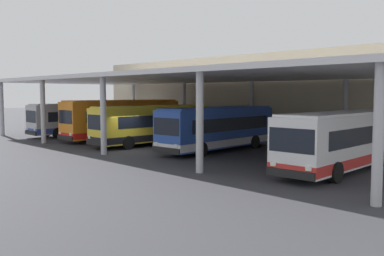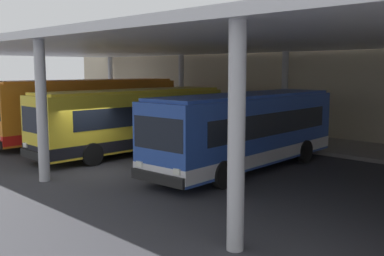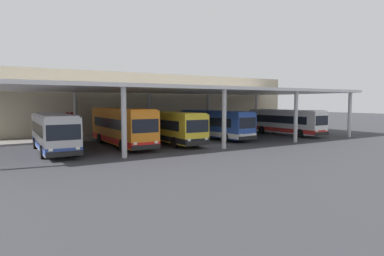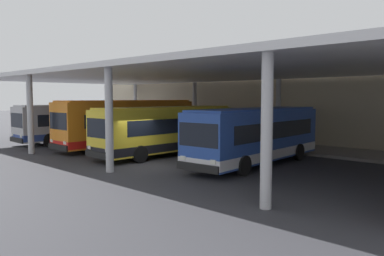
{
  "view_description": "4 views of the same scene",
  "coord_description": "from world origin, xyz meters",
  "px_view_note": "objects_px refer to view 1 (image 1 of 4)",
  "views": [
    {
      "loc": [
        24.98,
        -18.15,
        4.14
      ],
      "look_at": [
        1.67,
        4.21,
        1.54
      ],
      "focal_mm": 40.01,
      "sensor_mm": 36.0,
      "label": 1
    },
    {
      "loc": [
        15.63,
        -10.33,
        4.18
      ],
      "look_at": [
        0.99,
        4.38,
        1.46
      ],
      "focal_mm": 42.18,
      "sensor_mm": 36.0,
      "label": 2
    },
    {
      "loc": [
        -17.68,
        -25.79,
        4.18
      ],
      "look_at": [
        -0.49,
        2.14,
        1.56
      ],
      "focal_mm": 30.81,
      "sensor_mm": 36.0,
      "label": 3
    },
    {
      "loc": [
        16.29,
        -13.44,
        3.77
      ],
      "look_at": [
        1.21,
        2.25,
        2.03
      ],
      "focal_mm": 35.84,
      "sensor_mm": 36.0,
      "label": 4
    }
  ],
  "objects_px": {
    "bus_nearest_bay": "(83,119)",
    "bench_waiting": "(250,133)",
    "bus_far_bay": "(218,128)",
    "bus_middle_bay": "(152,124)",
    "trash_bin": "(272,134)",
    "banner_sign": "(159,114)",
    "bus_departing": "(342,140)",
    "bus_second_bay": "(123,119)"
  },
  "relations": [
    {
      "from": "bus_middle_bay",
      "to": "bus_far_bay",
      "type": "relative_size",
      "value": 0.99
    },
    {
      "from": "bench_waiting",
      "to": "trash_bin",
      "type": "height_order",
      "value": "trash_bin"
    },
    {
      "from": "bus_second_bay",
      "to": "bench_waiting",
      "type": "xyz_separation_m",
      "value": [
        8.38,
        7.83,
        -1.18
      ]
    },
    {
      "from": "bus_second_bay",
      "to": "banner_sign",
      "type": "distance_m",
      "value": 7.69
    },
    {
      "from": "bus_middle_bay",
      "to": "banner_sign",
      "type": "distance_m",
      "value": 11.03
    },
    {
      "from": "banner_sign",
      "to": "bus_departing",
      "type": "bearing_deg",
      "value": -17.12
    },
    {
      "from": "bus_far_bay",
      "to": "bus_middle_bay",
      "type": "bearing_deg",
      "value": -170.54
    },
    {
      "from": "bus_middle_bay",
      "to": "bus_far_bay",
      "type": "height_order",
      "value": "same"
    },
    {
      "from": "bus_departing",
      "to": "banner_sign",
      "type": "xyz_separation_m",
      "value": [
        -24.56,
        7.56,
        0.32
      ]
    },
    {
      "from": "bus_nearest_bay",
      "to": "bench_waiting",
      "type": "height_order",
      "value": "bus_nearest_bay"
    },
    {
      "from": "bus_nearest_bay",
      "to": "bench_waiting",
      "type": "bearing_deg",
      "value": 30.18
    },
    {
      "from": "trash_bin",
      "to": "bus_far_bay",
      "type": "bearing_deg",
      "value": -84.78
    },
    {
      "from": "bus_second_bay",
      "to": "bus_far_bay",
      "type": "bearing_deg",
      "value": 2.86
    },
    {
      "from": "bus_nearest_bay",
      "to": "bench_waiting",
      "type": "xyz_separation_m",
      "value": [
        14.47,
        8.42,
        -0.99
      ]
    },
    {
      "from": "bus_far_bay",
      "to": "bench_waiting",
      "type": "bearing_deg",
      "value": 111.0
    },
    {
      "from": "bus_middle_bay",
      "to": "trash_bin",
      "type": "bearing_deg",
      "value": 56.55
    },
    {
      "from": "bus_nearest_bay",
      "to": "banner_sign",
      "type": "relative_size",
      "value": 3.31
    },
    {
      "from": "bus_nearest_bay",
      "to": "trash_bin",
      "type": "bearing_deg",
      "value": 27.58
    },
    {
      "from": "bus_second_bay",
      "to": "bus_middle_bay",
      "type": "distance_m",
      "value": 4.86
    },
    {
      "from": "trash_bin",
      "to": "bus_nearest_bay",
      "type": "bearing_deg",
      "value": -152.42
    },
    {
      "from": "bus_departing",
      "to": "bench_waiting",
      "type": "height_order",
      "value": "bus_departing"
    },
    {
      "from": "trash_bin",
      "to": "bench_waiting",
      "type": "bearing_deg",
      "value": -173.44
    },
    {
      "from": "bus_nearest_bay",
      "to": "bus_departing",
      "type": "relative_size",
      "value": 1.0
    },
    {
      "from": "bus_nearest_bay",
      "to": "bus_far_bay",
      "type": "distance_m",
      "value": 17.3
    },
    {
      "from": "bus_far_bay",
      "to": "bus_departing",
      "type": "height_order",
      "value": "same"
    },
    {
      "from": "bus_nearest_bay",
      "to": "bus_departing",
      "type": "bearing_deg",
      "value": -0.05
    },
    {
      "from": "bus_departing",
      "to": "bus_nearest_bay",
      "type": "bearing_deg",
      "value": 179.95
    },
    {
      "from": "bench_waiting",
      "to": "banner_sign",
      "type": "distance_m",
      "value": 11.78
    },
    {
      "from": "bus_departing",
      "to": "trash_bin",
      "type": "xyz_separation_m",
      "value": [
        -10.78,
        8.68,
        -0.98
      ]
    },
    {
      "from": "trash_bin",
      "to": "bus_departing",
      "type": "bearing_deg",
      "value": -38.85
    },
    {
      "from": "bus_departing",
      "to": "trash_bin",
      "type": "relative_size",
      "value": 10.84
    },
    {
      "from": "bus_nearest_bay",
      "to": "bus_far_bay",
      "type": "relative_size",
      "value": 0.99
    },
    {
      "from": "banner_sign",
      "to": "bus_middle_bay",
      "type": "bearing_deg",
      "value": -42.52
    },
    {
      "from": "bus_far_bay",
      "to": "banner_sign",
      "type": "distance_m",
      "value": 15.82
    },
    {
      "from": "bus_nearest_bay",
      "to": "banner_sign",
      "type": "distance_m",
      "value": 8.05
    },
    {
      "from": "bus_middle_bay",
      "to": "bus_second_bay",
      "type": "bearing_deg",
      "value": 174.1
    },
    {
      "from": "bus_far_bay",
      "to": "bench_waiting",
      "type": "relative_size",
      "value": 5.92
    },
    {
      "from": "bus_second_bay",
      "to": "trash_bin",
      "type": "xyz_separation_m",
      "value": [
        10.49,
        8.07,
        -1.16
      ]
    },
    {
      "from": "bus_second_bay",
      "to": "trash_bin",
      "type": "bearing_deg",
      "value": 37.58
    },
    {
      "from": "bus_far_bay",
      "to": "bus_departing",
      "type": "relative_size",
      "value": 1.0
    },
    {
      "from": "bus_nearest_bay",
      "to": "trash_bin",
      "type": "relative_size",
      "value": 10.81
    },
    {
      "from": "bus_departing",
      "to": "bus_middle_bay",
      "type": "bearing_deg",
      "value": 179.6
    }
  ]
}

